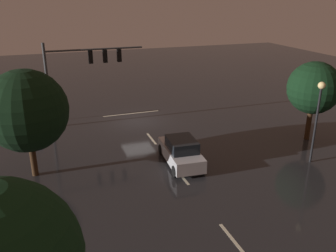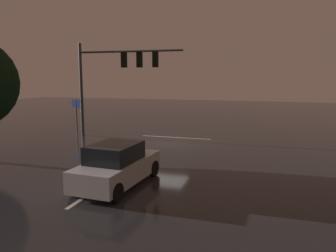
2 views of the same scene
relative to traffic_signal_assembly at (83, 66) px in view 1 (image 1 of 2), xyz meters
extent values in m
plane|color=#232326|center=(-3.95, 0.98, -4.70)|extent=(80.00, 80.00, 0.00)
cylinder|color=#383A3D|center=(2.75, 0.02, -1.42)|extent=(0.22, 0.22, 6.58)
cylinder|color=#383A3D|center=(-1.00, 0.02, 1.22)|extent=(7.48, 0.14, 0.14)
cube|color=black|center=(-0.62, 0.02, 0.65)|extent=(0.32, 0.36, 1.00)
sphere|color=black|center=(-0.62, -0.17, 0.97)|extent=(0.20, 0.20, 0.20)
sphere|color=black|center=(-0.62, -0.17, 0.65)|extent=(0.20, 0.20, 0.20)
sphere|color=#19F24C|center=(-0.62, -0.17, 0.33)|extent=(0.20, 0.20, 0.20)
cube|color=black|center=(-1.74, 0.02, 0.65)|extent=(0.32, 0.36, 1.00)
sphere|color=black|center=(-1.74, -0.17, 0.97)|extent=(0.20, 0.20, 0.20)
sphere|color=black|center=(-1.74, -0.17, 0.65)|extent=(0.20, 0.20, 0.20)
sphere|color=#19F24C|center=(-1.74, -0.17, 0.33)|extent=(0.20, 0.20, 0.20)
cube|color=black|center=(-2.87, 0.02, 0.65)|extent=(0.32, 0.36, 1.00)
sphere|color=black|center=(-2.87, -0.17, 0.97)|extent=(0.20, 0.20, 0.20)
sphere|color=black|center=(-2.87, -0.17, 0.65)|extent=(0.20, 0.20, 0.20)
sphere|color=#19F24C|center=(-2.87, -0.17, 0.33)|extent=(0.20, 0.20, 0.20)
cube|color=beige|center=(-3.95, 4.98, -4.70)|extent=(0.16, 2.20, 0.01)
cube|color=beige|center=(-3.95, 10.98, -4.70)|extent=(0.16, 2.20, 0.01)
cube|color=beige|center=(-3.95, 16.98, -4.70)|extent=(0.16, 2.20, 0.01)
cube|color=beige|center=(-3.95, -1.18, -4.70)|extent=(5.00, 0.16, 0.01)
cube|color=#B7B7BC|center=(-4.51, 9.39, -4.08)|extent=(2.09, 4.41, 0.80)
cube|color=black|center=(-4.49, 9.59, -3.34)|extent=(1.74, 2.20, 0.68)
cylinder|color=black|center=(-3.78, 7.73, -4.36)|extent=(0.27, 0.69, 0.68)
cylinder|color=black|center=(-5.46, 7.85, -4.36)|extent=(0.27, 0.69, 0.68)
cylinder|color=black|center=(-3.56, 10.93, -4.36)|extent=(0.27, 0.69, 0.68)
cylinder|color=black|center=(-5.24, 11.04, -4.36)|extent=(0.27, 0.69, 0.68)
sphere|color=#F9EFC6|center=(-4.00, 7.23, -4.03)|extent=(0.20, 0.20, 0.20)
sphere|color=#F9EFC6|center=(-5.30, 7.32, -4.03)|extent=(0.20, 0.20, 0.20)
cylinder|color=black|center=(-12.27, 11.93, -2.33)|extent=(0.14, 0.14, 4.75)
sphere|color=#F9D88C|center=(-12.27, 11.93, 0.22)|extent=(0.44, 0.44, 0.44)
cylinder|color=#383A3D|center=(4.19, -1.50, -3.44)|extent=(0.09, 0.09, 2.53)
cube|color=navy|center=(4.19, -1.50, -2.52)|extent=(0.89, 0.26, 0.60)
cylinder|color=#382314|center=(-14.62, 8.74, -3.48)|extent=(0.36, 0.36, 2.45)
sphere|color=black|center=(-14.62, 8.74, -0.88)|extent=(3.65, 3.65, 3.65)
cylinder|color=#382314|center=(4.05, 8.01, -3.59)|extent=(0.36, 0.36, 2.22)
sphere|color=black|center=(4.05, 8.01, -0.77)|extent=(4.58, 4.58, 4.58)
camera|label=1|loc=(2.87, 28.02, 5.23)|focal=38.05mm
camera|label=2|loc=(-10.00, 20.72, -0.48)|focal=35.00mm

